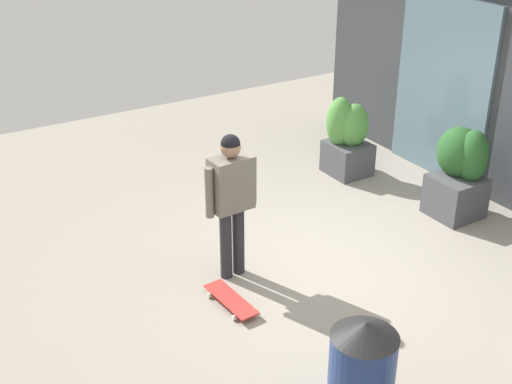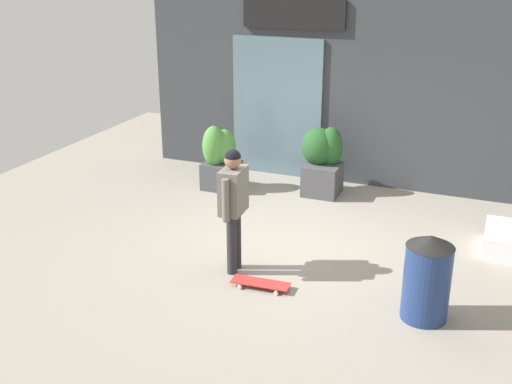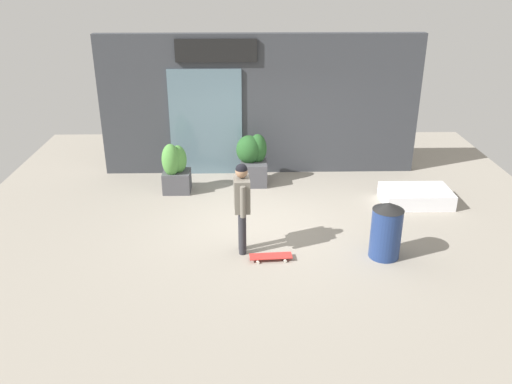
% 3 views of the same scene
% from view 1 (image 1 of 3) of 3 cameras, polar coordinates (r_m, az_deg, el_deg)
% --- Properties ---
extents(ground_plane, '(12.00, 12.00, 0.00)m').
position_cam_1_polar(ground_plane, '(7.75, 6.19, -6.13)').
color(ground_plane, gray).
extents(skateboarder, '(0.29, 0.62, 1.64)m').
position_cam_1_polar(skateboarder, '(7.07, -2.07, -0.03)').
color(skateboarder, '#28282D').
rests_on(skateboarder, ground_plane).
extents(skateboard, '(0.74, 0.30, 0.08)m').
position_cam_1_polar(skateboard, '(7.07, -2.11, -8.94)').
color(skateboard, red).
rests_on(skateboard, ground_plane).
extents(planter_box_left, '(0.69, 0.71, 1.16)m').
position_cam_1_polar(planter_box_left, '(8.91, 16.66, 1.98)').
color(planter_box_left, '#47474C').
rests_on(planter_box_left, ground_plane).
extents(planter_box_right, '(0.59, 0.56, 1.13)m').
position_cam_1_polar(planter_box_right, '(9.76, 7.59, 4.47)').
color(planter_box_right, '#47474C').
rests_on(planter_box_right, ground_plane).
extents(trash_bin, '(0.53, 0.53, 1.02)m').
position_cam_1_polar(trash_bin, '(5.56, 8.76, -14.87)').
color(trash_bin, navy).
rests_on(trash_bin, ground_plane).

